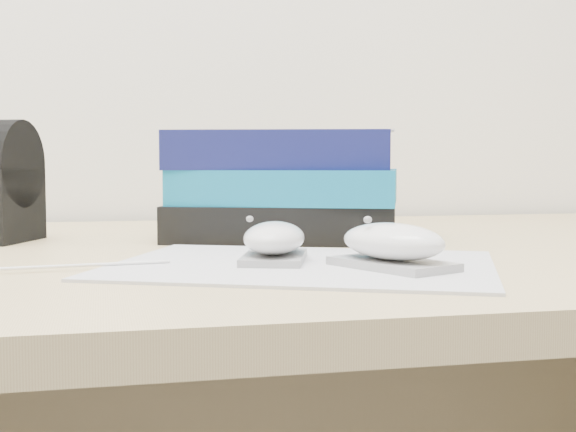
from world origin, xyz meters
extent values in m
cube|color=tan|center=(0.00, 1.58, 0.71)|extent=(1.60, 0.80, 0.03)
cube|color=#96969E|center=(-0.04, 1.41, 0.73)|extent=(0.40, 0.37, 0.00)
cube|color=gray|center=(-0.06, 1.43, 0.74)|extent=(0.08, 0.11, 0.01)
ellipsoid|color=silver|center=(-0.06, 1.43, 0.75)|extent=(0.08, 0.11, 0.03)
ellipsoid|color=gray|center=(-0.08, 1.43, 0.77)|extent=(0.01, 0.01, 0.01)
cube|color=gray|center=(0.02, 1.37, 0.74)|extent=(0.10, 0.12, 0.01)
ellipsoid|color=silver|center=(0.02, 1.37, 0.76)|extent=(0.10, 0.12, 0.03)
ellipsoid|color=gray|center=(0.00, 1.37, 0.77)|extent=(0.01, 0.01, 0.01)
cylinder|color=white|center=(-0.26, 1.43, 0.73)|extent=(0.21, 0.03, 0.00)
cube|color=black|center=(0.00, 1.67, 0.75)|extent=(0.31, 0.28, 0.04)
cube|color=#0D6A94|center=(0.01, 1.67, 0.79)|extent=(0.30, 0.28, 0.04)
cube|color=#0F1349|center=(0.00, 1.67, 0.83)|extent=(0.30, 0.26, 0.04)
cube|color=silver|center=(0.00, 1.65, 0.86)|extent=(0.25, 0.13, 0.00)
camera|label=1|loc=(-0.21, 0.74, 0.82)|focal=50.00mm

